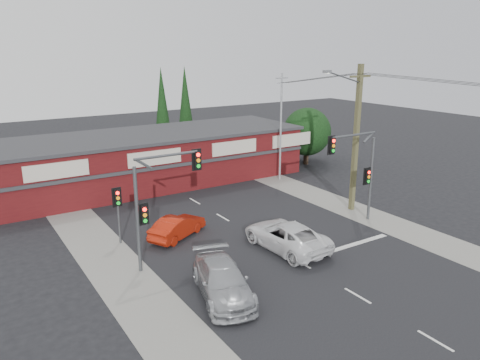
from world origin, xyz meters
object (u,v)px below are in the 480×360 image
shop_building (148,158)px  utility_pole (355,134)px  white_suv (286,236)px  red_sedan (177,227)px  silver_suv (223,281)px

shop_building → utility_pole: 17.15m
white_suv → shop_building: bearing=-87.4°
red_sedan → white_suv: bearing=-165.7°
white_suv → utility_pole: bearing=-163.1°
silver_suv → red_sedan: (1.24, 7.45, -0.09)m
red_sedan → silver_suv: bearing=141.9°
white_suv → silver_suv: (-5.71, -2.63, -0.02)m
red_sedan → utility_pole: bearing=-128.0°
red_sedan → shop_building: bearing=-42.6°
silver_suv → utility_pole: 15.34m
silver_suv → shop_building: shop_building is taller
white_suv → silver_suv: 6.29m
white_suv → shop_building: 16.89m
silver_suv → red_sedan: 7.55m
white_suv → silver_suv: size_ratio=1.07×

